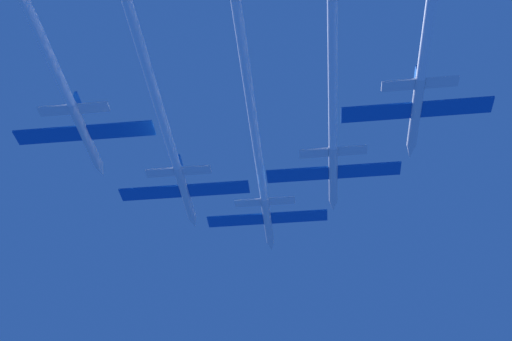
# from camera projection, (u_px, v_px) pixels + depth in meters

# --- Properties ---
(jet_lead) EXTENTS (19.32, 76.35, 3.20)m
(jet_lead) POSITION_uv_depth(u_px,v_px,m) (252.00, 110.00, 76.73)
(jet_lead) COLOR silver
(jet_left_wing) EXTENTS (19.32, 65.16, 3.20)m
(jet_left_wing) POSITION_uv_depth(u_px,v_px,m) (156.00, 96.00, 72.98)
(jet_left_wing) COLOR silver
(jet_right_wing) EXTENTS (19.32, 67.07, 3.20)m
(jet_right_wing) POSITION_uv_depth(u_px,v_px,m) (333.00, 66.00, 70.32)
(jet_right_wing) COLOR silver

